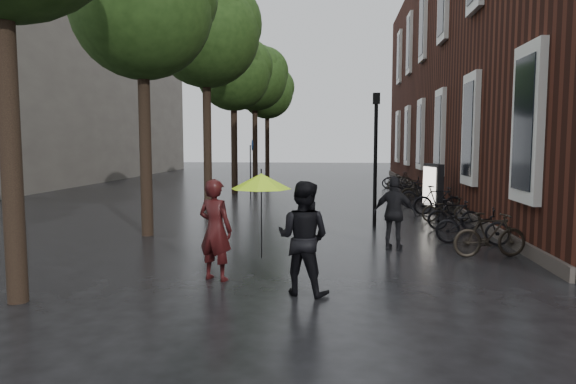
# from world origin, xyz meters

# --- Properties ---
(ground) EXTENTS (120.00, 120.00, 0.00)m
(ground) POSITION_xyz_m (0.00, 0.00, 0.00)
(ground) COLOR black
(brick_building) EXTENTS (10.20, 33.20, 12.00)m
(brick_building) POSITION_xyz_m (10.47, 19.46, 5.99)
(brick_building) COLOR #38160F
(brick_building) RESTS_ON ground
(bg_building) EXTENTS (16.00, 30.00, 14.00)m
(bg_building) POSITION_xyz_m (-22.00, 28.00, 7.00)
(bg_building) COLOR #47423D
(bg_building) RESTS_ON ground
(street_trees) EXTENTS (4.33, 34.03, 8.91)m
(street_trees) POSITION_xyz_m (-3.99, 15.91, 6.34)
(street_trees) COLOR black
(street_trees) RESTS_ON ground
(person_burgundy) EXTENTS (0.81, 0.68, 1.91)m
(person_burgundy) POSITION_xyz_m (-1.12, 2.64, 0.95)
(person_burgundy) COLOR black
(person_burgundy) RESTS_ON ground
(person_black) EXTENTS (1.12, 0.99, 1.94)m
(person_black) POSITION_xyz_m (0.57, 1.90, 0.97)
(person_black) COLOR black
(person_black) RESTS_ON ground
(lime_umbrella) EXTENTS (1.07, 1.07, 1.58)m
(lime_umbrella) POSITION_xyz_m (-0.19, 2.21, 1.90)
(lime_umbrella) COLOR black
(lime_umbrella) RESTS_ON ground
(pedestrian_walking) EXTENTS (1.12, 0.75, 1.76)m
(pedestrian_walking) POSITION_xyz_m (2.52, 5.73, 0.88)
(pedestrian_walking) COLOR black
(pedestrian_walking) RESTS_ON ground
(parked_bicycles) EXTENTS (1.99, 20.33, 1.05)m
(parked_bicycles) POSITION_xyz_m (4.61, 14.61, 0.47)
(parked_bicycles) COLOR black
(parked_bicycles) RESTS_ON ground
(ad_lightbox) EXTENTS (0.28, 1.19, 1.79)m
(ad_lightbox) POSITION_xyz_m (4.69, 12.74, 0.90)
(ad_lightbox) COLOR black
(ad_lightbox) RESTS_ON ground
(lamp_post) EXTENTS (0.21, 0.21, 4.07)m
(lamp_post) POSITION_xyz_m (2.30, 9.19, 2.47)
(lamp_post) COLOR black
(lamp_post) RESTS_ON ground
(cycle_sign) EXTENTS (0.14, 0.49, 2.71)m
(cycle_sign) POSITION_xyz_m (-2.89, 17.23, 1.79)
(cycle_sign) COLOR #262628
(cycle_sign) RESTS_ON ground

